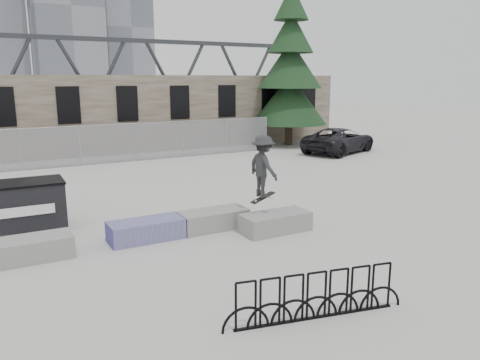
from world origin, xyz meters
name	(u,v)px	position (x,y,z in m)	size (l,w,h in m)	color
ground	(170,238)	(0.00, 0.00, 0.00)	(120.00, 120.00, 0.00)	#AFAFAA
stone_wall	(66,116)	(0.00, 16.24, 2.26)	(36.00, 2.58, 4.50)	brown
chainlink_fence	(80,145)	(0.00, 12.50, 1.04)	(22.06, 0.06, 2.02)	gray
planter_far_left	(29,248)	(-3.54, 0.15, 0.30)	(2.00, 0.90, 0.55)	gray
planter_center_left	(146,229)	(-0.62, 0.18, 0.30)	(2.00, 0.90, 0.55)	navy
planter_center_right	(213,219)	(1.41, 0.17, 0.30)	(2.00, 0.90, 0.55)	gray
planter_offset	(276,222)	(2.85, -0.95, 0.30)	(2.00, 0.90, 0.55)	gray
dumpster	(24,206)	(-3.41, 2.61, 0.73)	(2.24, 1.40, 1.45)	black
bike_rack	(316,296)	(0.75, -5.49, 0.44)	(3.52, 0.79, 0.90)	black
spruce_tree	(290,71)	(13.54, 13.72, 4.76)	(4.86, 4.86, 11.50)	#38281E
truss_bridge	(94,80)	(10.00, 55.00, 4.13)	(70.00, 3.00, 9.80)	#2D3033
suv	(339,140)	(14.26, 9.52, 0.74)	(2.44, 5.30, 1.47)	black
skateboarder	(263,166)	(2.64, -0.58, 1.87)	(0.80, 1.19, 1.93)	#27282A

